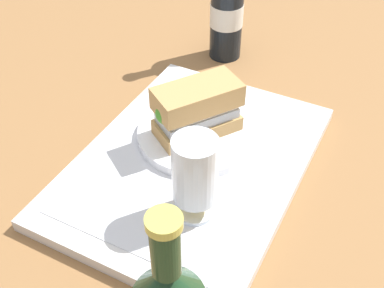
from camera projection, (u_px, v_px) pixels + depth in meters
name	position (u px, v px, depth m)	size (l,w,h in m)	color
ground_plane	(192.00, 168.00, 0.76)	(3.00, 3.00, 0.00)	olive
tray	(192.00, 163.00, 0.75)	(0.44, 0.32, 0.02)	silver
placemat	(192.00, 158.00, 0.74)	(0.38, 0.27, 0.00)	silver
plate	(197.00, 134.00, 0.77)	(0.19, 0.19, 0.01)	white
sandwich	(195.00, 110.00, 0.74)	(0.14, 0.13, 0.08)	tan
beer_glass	(195.00, 174.00, 0.62)	(0.06, 0.06, 0.12)	silver
second_bottle	(227.00, 8.00, 0.94)	(0.07, 0.07, 0.27)	black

